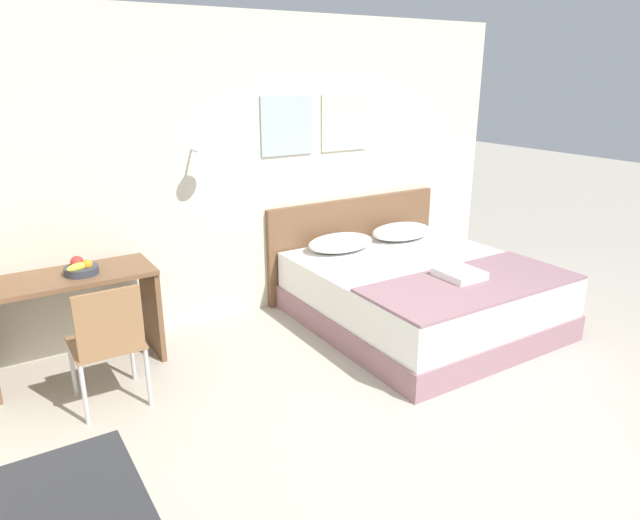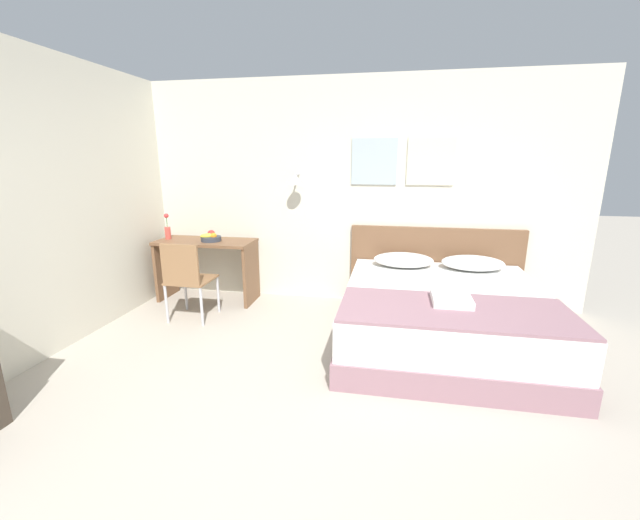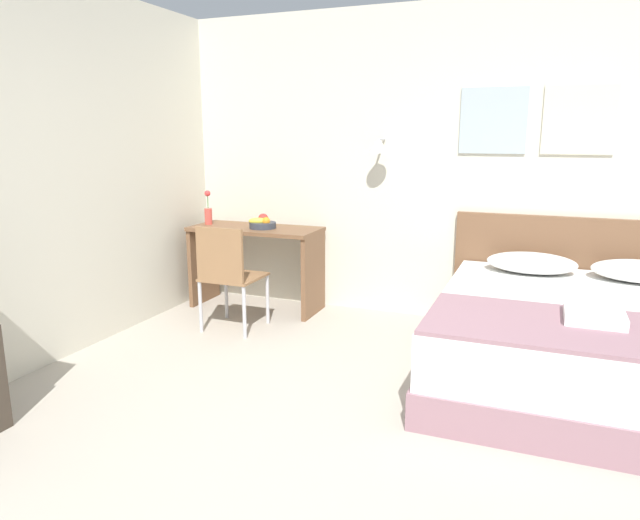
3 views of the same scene
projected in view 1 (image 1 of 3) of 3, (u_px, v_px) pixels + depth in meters
name	position (u px, v px, depth m)	size (l,w,h in m)	color
ground_plane	(490.00, 484.00, 3.15)	(24.00, 24.00, 0.00)	#B2A899
wall_back	(252.00, 170.00, 5.07)	(5.57, 0.31, 2.65)	beige
bed	(421.00, 294.00, 5.08)	(1.86, 2.01, 0.55)	gray
headboard	(354.00, 244.00, 5.85)	(1.98, 0.06, 0.96)	brown
pillow_left	(341.00, 243.00, 5.37)	(0.66, 0.44, 0.15)	white
pillow_right	(401.00, 231.00, 5.75)	(0.66, 0.44, 0.15)	white
throw_blanket	(472.00, 284.00, 4.52)	(1.80, 0.80, 0.02)	gray
folded_towel_near_foot	(459.00, 274.00, 4.62)	(0.31, 0.34, 0.06)	white
desk	(72.00, 305.00, 4.20)	(1.19, 0.52, 0.76)	brown
desk_chair	(108.00, 338.00, 3.71)	(0.45, 0.45, 0.88)	#8E6642
fruit_bowl	(81.00, 268.00, 4.14)	(0.24, 0.24, 0.13)	#333842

